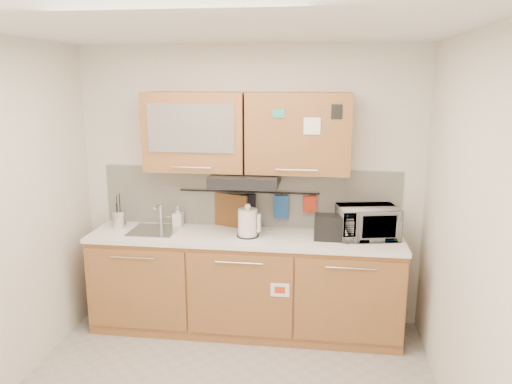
# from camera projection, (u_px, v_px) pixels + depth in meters

# --- Properties ---
(ceiling) EXTENTS (3.20, 3.20, 0.00)m
(ceiling) POSITION_uv_depth(u_px,v_px,m) (212.00, 26.00, 2.96)
(ceiling) COLOR white
(ceiling) RESTS_ON wall_back
(wall_back) EXTENTS (3.20, 0.00, 3.20)m
(wall_back) POSITION_uv_depth(u_px,v_px,m) (249.00, 187.00, 4.70)
(wall_back) COLOR silver
(wall_back) RESTS_ON ground
(wall_right) EXTENTS (0.00, 3.00, 3.00)m
(wall_right) POSITION_uv_depth(u_px,v_px,m) (473.00, 246.00, 3.04)
(wall_right) COLOR silver
(wall_right) RESTS_ON ground
(base_cabinet) EXTENTS (2.80, 0.64, 0.88)m
(base_cabinet) POSITION_uv_depth(u_px,v_px,m) (245.00, 288.00, 4.60)
(base_cabinet) COLOR #A96D3C
(base_cabinet) RESTS_ON floor
(countertop) EXTENTS (2.82, 0.62, 0.04)m
(countertop) POSITION_uv_depth(u_px,v_px,m) (245.00, 237.00, 4.49)
(countertop) COLOR white
(countertop) RESTS_ON base_cabinet
(backsplash) EXTENTS (2.80, 0.02, 0.56)m
(backsplash) POSITION_uv_depth(u_px,v_px,m) (249.00, 197.00, 4.71)
(backsplash) COLOR silver
(backsplash) RESTS_ON countertop
(upper_cabinets) EXTENTS (1.82, 0.37, 0.70)m
(upper_cabinets) POSITION_uv_depth(u_px,v_px,m) (246.00, 132.00, 4.41)
(upper_cabinets) COLOR #A96D3C
(upper_cabinets) RESTS_ON wall_back
(range_hood) EXTENTS (0.60, 0.46, 0.10)m
(range_hood) POSITION_uv_depth(u_px,v_px,m) (245.00, 179.00, 4.43)
(range_hood) COLOR black
(range_hood) RESTS_ON upper_cabinets
(sink) EXTENTS (0.42, 0.40, 0.26)m
(sink) POSITION_uv_depth(u_px,v_px,m) (154.00, 230.00, 4.61)
(sink) COLOR silver
(sink) RESTS_ON countertop
(utensil_rail) EXTENTS (1.30, 0.02, 0.02)m
(utensil_rail) POSITION_uv_depth(u_px,v_px,m) (249.00, 192.00, 4.66)
(utensil_rail) COLOR black
(utensil_rail) RESTS_ON backsplash
(utensil_crock) EXTENTS (0.16, 0.16, 0.33)m
(utensil_crock) POSITION_uv_depth(u_px,v_px,m) (120.00, 219.00, 4.69)
(utensil_crock) COLOR silver
(utensil_crock) RESTS_ON countertop
(kettle) EXTENTS (0.22, 0.21, 0.30)m
(kettle) POSITION_uv_depth(u_px,v_px,m) (248.00, 223.00, 4.42)
(kettle) COLOR silver
(kettle) RESTS_ON countertop
(toaster) EXTENTS (0.29, 0.18, 0.22)m
(toaster) POSITION_uv_depth(u_px,v_px,m) (331.00, 227.00, 4.34)
(toaster) COLOR black
(toaster) RESTS_ON countertop
(microwave) EXTENTS (0.57, 0.44, 0.28)m
(microwave) POSITION_uv_depth(u_px,v_px,m) (367.00, 222.00, 4.38)
(microwave) COLOR #999999
(microwave) RESTS_ON countertop
(soap_bottle) EXTENTS (0.09, 0.09, 0.20)m
(soap_bottle) POSITION_uv_depth(u_px,v_px,m) (178.00, 216.00, 4.73)
(soap_bottle) COLOR #999999
(soap_bottle) RESTS_ON countertop
(cutting_board) EXTENTS (0.36, 0.16, 0.46)m
(cutting_board) POSITION_uv_depth(u_px,v_px,m) (230.00, 217.00, 4.72)
(cutting_board) COLOR brown
(cutting_board) RESTS_ON utensil_rail
(oven_mitt) EXTENTS (0.13, 0.04, 0.22)m
(oven_mitt) POSITION_uv_depth(u_px,v_px,m) (281.00, 207.00, 4.63)
(oven_mitt) COLOR navy
(oven_mitt) RESTS_ON utensil_rail
(dark_pouch) EXTENTS (0.14, 0.09, 0.22)m
(dark_pouch) POSITION_uv_depth(u_px,v_px,m) (248.00, 206.00, 4.67)
(dark_pouch) COLOR black
(dark_pouch) RESTS_ON utensil_rail
(pot_holder) EXTENTS (0.12, 0.04, 0.15)m
(pot_holder) POSITION_uv_depth(u_px,v_px,m) (310.00, 204.00, 4.59)
(pot_holder) COLOR #B62A18
(pot_holder) RESTS_ON utensil_rail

